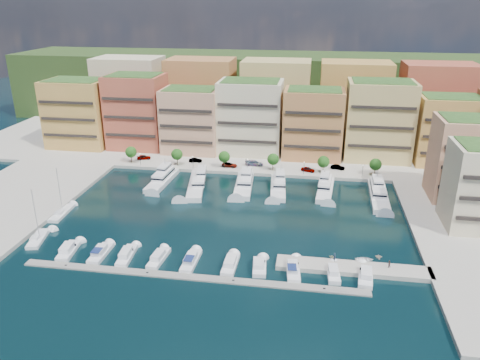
{
  "coord_description": "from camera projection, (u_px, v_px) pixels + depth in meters",
  "views": [
    {
      "loc": [
        19.94,
        -108.74,
        53.09
      ],
      "look_at": [
        0.88,
        10.52,
        6.0
      ],
      "focal_mm": 35.0,
      "sensor_mm": 36.0,
      "label": 1
    }
  ],
  "objects": [
    {
      "name": "apartment_0",
      "position": [
        79.0,
        113.0,
        173.12
      ],
      "size": [
        22.0,
        16.5,
        24.8
      ],
      "color": "tan",
      "rests_on": "north_quay"
    },
    {
      "name": "car_1",
      "position": [
        195.0,
        160.0,
        158.62
      ],
      "size": [
        4.55,
        2.17,
        1.44
      ],
      "primitive_type": "imported",
      "rotation": [
        0.0,
        0.0,
        1.72
      ],
      "color": "gray",
      "rests_on": "north_quay"
    },
    {
      "name": "yacht_3",
      "position": [
        244.0,
        183.0,
        140.22
      ],
      "size": [
        6.27,
        19.73,
        7.3
      ],
      "color": "white",
      "rests_on": "ground"
    },
    {
      "name": "apartment_1",
      "position": [
        137.0,
        111.0,
        171.36
      ],
      "size": [
        20.0,
        16.5,
        26.8
      ],
      "color": "#B1543B",
      "rests_on": "north_quay"
    },
    {
      "name": "apartment_6",
      "position": [
        447.0,
        130.0,
        154.37
      ],
      "size": [
        20.0,
        15.5,
        22.8
      ],
      "color": "tan",
      "rests_on": "north_quay"
    },
    {
      "name": "car_3",
      "position": [
        254.0,
        163.0,
        155.58
      ],
      "size": [
        5.89,
        2.4,
        1.71
      ],
      "primitive_type": "imported",
      "rotation": [
        0.0,
        0.0,
        1.57
      ],
      "color": "gray",
      "rests_on": "north_quay"
    },
    {
      "name": "car_0",
      "position": [
        144.0,
        157.0,
        161.48
      ],
      "size": [
        5.03,
        3.35,
        1.59
      ],
      "primitive_type": "imported",
      "rotation": [
        0.0,
        0.0,
        1.92
      ],
      "color": "gray",
      "rests_on": "north_quay"
    },
    {
      "name": "tree_4",
      "position": [
        324.0,
        162.0,
        147.83
      ],
      "size": [
        3.8,
        3.8,
        5.65
      ],
      "color": "#473323",
      "rests_on": "north_quay"
    },
    {
      "name": "sailboat_1",
      "position": [
        62.0,
        214.0,
        122.71
      ],
      "size": [
        3.44,
        10.52,
        13.2
      ],
      "color": "white",
      "rests_on": "ground"
    },
    {
      "name": "cruiser_9",
      "position": [
        365.0,
        276.0,
        94.69
      ],
      "size": [
        3.54,
        8.57,
        2.55
      ],
      "color": "white",
      "rests_on": "ground"
    },
    {
      "name": "backblock_3",
      "position": [
        354.0,
        102.0,
        179.39
      ],
      "size": [
        26.0,
        18.0,
        30.0
      ],
      "primitive_type": "cube",
      "color": "tan",
      "rests_on": "north_quay"
    },
    {
      "name": "backblock_0",
      "position": [
        131.0,
        94.0,
        192.62
      ],
      "size": [
        26.0,
        18.0,
        30.0
      ],
      "primitive_type": "cube",
      "color": "beige",
      "rests_on": "north_quay"
    },
    {
      "name": "person_0",
      "position": [
        335.0,
        257.0,
        98.89
      ],
      "size": [
        0.76,
        0.84,
        1.93
      ],
      "primitive_type": "imported",
      "rotation": [
        0.0,
        0.0,
        2.1
      ],
      "color": "#233247",
      "rests_on": "finger_pier"
    },
    {
      "name": "apartment_east_a",
      "position": [
        467.0,
        159.0,
        127.07
      ],
      "size": [
        18.0,
        14.5,
        22.8
      ],
      "color": "tan",
      "rests_on": "east_quay"
    },
    {
      "name": "north_quay",
      "position": [
        259.0,
        146.0,
        179.3
      ],
      "size": [
        220.0,
        64.0,
        2.0
      ],
      "primitive_type": "cube",
      "color": "#9E998E",
      "rests_on": "ground"
    },
    {
      "name": "sailboat_0",
      "position": [
        38.0,
        239.0,
        109.6
      ],
      "size": [
        4.77,
        9.56,
        13.2
      ],
      "color": "white",
      "rests_on": "ground"
    },
    {
      "name": "yacht_2",
      "position": [
        197.0,
        183.0,
        140.84
      ],
      "size": [
        8.24,
        23.31,
        7.3
      ],
      "color": "white",
      "rests_on": "ground"
    },
    {
      "name": "cruiser_7",
      "position": [
        293.0,
        270.0,
        96.82
      ],
      "size": [
        3.57,
        9.24,
        2.66
      ],
      "color": "white",
      "rests_on": "ground"
    },
    {
      "name": "cruiser_5",
      "position": [
        230.0,
        264.0,
        98.78
      ],
      "size": [
        2.82,
        8.47,
        2.55
      ],
      "color": "white",
      "rests_on": "ground"
    },
    {
      "name": "lamppost_1",
      "position": [
        193.0,
        160.0,
        152.22
      ],
      "size": [
        0.3,
        0.3,
        4.2
      ],
      "color": "black",
      "rests_on": "north_quay"
    },
    {
      "name": "ground",
      "position": [
        230.0,
        216.0,
        122.26
      ],
      "size": [
        400.0,
        400.0,
        0.0
      ],
      "primitive_type": "plane",
      "color": "black",
      "rests_on": "ground"
    },
    {
      "name": "lamppost_4",
      "position": [
        363.0,
        169.0,
        144.28
      ],
      "size": [
        0.3,
        0.3,
        4.2
      ],
      "color": "black",
      "rests_on": "north_quay"
    },
    {
      "name": "hillside",
      "position": [
        271.0,
        117.0,
        223.46
      ],
      "size": [
        240.0,
        40.0,
        58.0
      ],
      "primitive_type": "cube",
      "color": "#263D19",
      "rests_on": "ground"
    },
    {
      "name": "backblock_4",
      "position": [
        436.0,
        104.0,
        174.98
      ],
      "size": [
        26.0,
        18.0,
        30.0
      ],
      "primitive_type": "cube",
      "color": "#B1543B",
      "rests_on": "north_quay"
    },
    {
      "name": "lamppost_3",
      "position": [
        304.0,
        166.0,
        146.93
      ],
      "size": [
        0.3,
        0.3,
        4.2
      ],
      "color": "black",
      "rests_on": "north_quay"
    },
    {
      "name": "tree_5",
      "position": [
        376.0,
        165.0,
        145.48
      ],
      "size": [
        3.8,
        3.8,
        5.65
      ],
      "color": "#473323",
      "rests_on": "north_quay"
    },
    {
      "name": "tender_3",
      "position": [
        379.0,
        256.0,
        102.17
      ],
      "size": [
        1.66,
        1.45,
        0.84
      ],
      "primitive_type": "imported",
      "rotation": [
        0.0,
        0.0,
        1.52
      ],
      "color": "beige",
      "rests_on": "ground"
    },
    {
      "name": "cruiser_0",
      "position": [
        68.0,
        251.0,
        104.19
      ],
      "size": [
        3.83,
        8.71,
        2.55
      ],
      "color": "white",
      "rests_on": "ground"
    },
    {
      "name": "tree_0",
      "position": [
        131.0,
        152.0,
        157.24
      ],
      "size": [
        3.8,
        3.8,
        5.65
      ],
      "color": "#473323",
      "rests_on": "north_quay"
    },
    {
      "name": "cruiser_1",
      "position": [
        100.0,
        253.0,
        103.05
      ],
      "size": [
        2.81,
        8.6,
        2.66
      ],
      "color": "white",
      "rests_on": "ground"
    },
    {
      "name": "tender_1",
      "position": [
        332.0,
        257.0,
        102.19
      ],
      "size": [
        1.52,
        1.37,
        0.71
      ],
      "primitive_type": "imported",
      "rotation": [
        0.0,
        0.0,
        1.4
      ],
      "color": "beige",
      "rests_on": "ground"
    },
    {
      "name": "car_2",
      "position": [
        230.0,
        165.0,
        154.37
      ],
      "size": [
        5.39,
        3.2,
        1.4
      ],
      "primitive_type": "imported",
      "rotation": [
        0.0,
        0.0,
        1.39
      ],
      "color": "gray",
      "rests_on": "north_quay"
    },
    {
      "name": "finger_pier",
      "position": [
        353.0,
        270.0,
        97.61
      ],
      "size": [
        32.0,
        5.0,
        2.0
      ],
      "primitive_type": "cube",
      "color": "#9E998E",
      "rests_on": "ground"
    },
    {
      "name": "south_pontoon",
      "position": [
        190.0,
        278.0,
        95.1
      ],
      "size": [
        72.0,
        2.2,
        0.35
      ],
      "primitive_type": "cube",
      "color": "gray",
      "rests_on": "ground"
    },
    {
      "name": "backblock_1",
      "position": [
        201.0,
        97.0,
        188.21
      ],
      "size": [
        26.0,
        18.0,
        30.0
      ],
      "primitive_type": "cube",
      "color": "#BE7147",
      "rests_on": "north_quay"
    },
    {
      "name": "yacht_6",
      "position": [
        378.0,
        193.0,
        133.12
      ],
      "size": [
        5.29,
        22.82,
        7.3
      ],
      "color": "white",
      "rests_on": "ground"
    },
    {
      "name": "apartment_5",
      "position": [
        379.0,
        120.0,
        158.72
      ],
      "size": [
        22.0,
        16.5,
        26.8
      ],
      "color": "tan",
      "rests_on": "north_quay"
    },
    {
      "name": "yacht_5",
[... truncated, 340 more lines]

